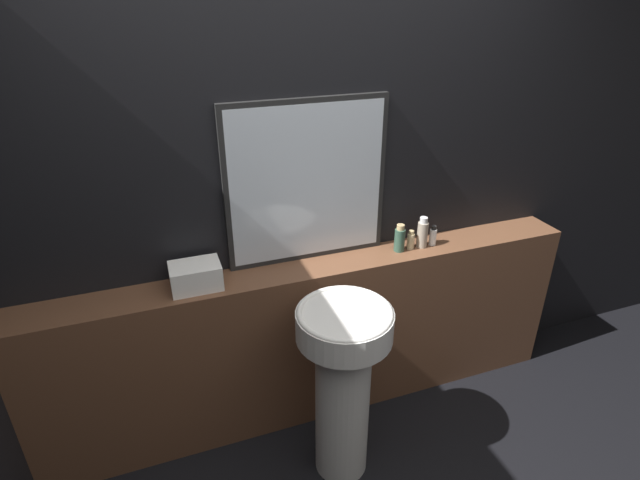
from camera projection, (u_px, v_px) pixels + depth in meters
wall_back at (306, 194)px, 2.45m from camera, size 8.00×0.06×2.50m
vanity_counter at (316, 340)px, 2.69m from camera, size 2.86×0.23×0.92m
pedestal_sink at (343, 378)px, 2.28m from camera, size 0.42×0.42×0.94m
mirror at (307, 183)px, 2.37m from camera, size 0.80×0.03×0.80m
towel_stack at (196, 276)px, 2.27m from camera, size 0.23×0.16×0.12m
shampoo_bottle at (400, 239)px, 2.59m from camera, size 0.06×0.06×0.15m
conditioner_bottle at (411, 240)px, 2.62m from camera, size 0.04×0.04×0.10m
lotion_bottle at (422, 233)px, 2.62m from camera, size 0.06×0.06×0.17m
body_wash_bottle at (433, 236)px, 2.66m from camera, size 0.04×0.04×0.11m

